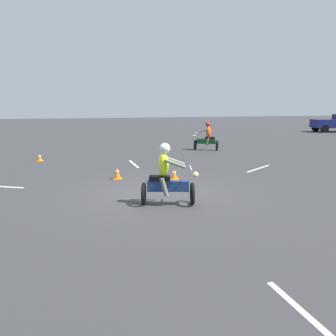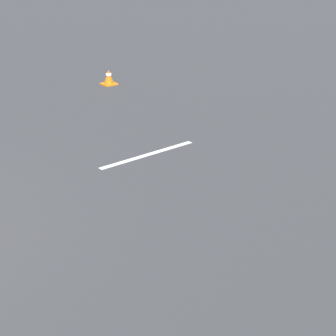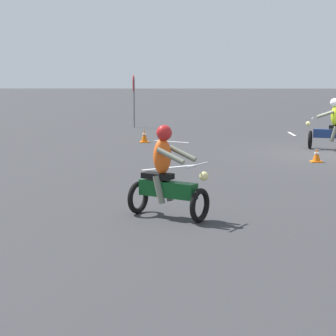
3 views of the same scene
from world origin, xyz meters
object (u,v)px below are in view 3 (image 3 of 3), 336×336
at_px(stop_sign, 134,90).
at_px(traffic_cone_mid_left, 317,156).
at_px(motorcycle_rider_foreground, 332,127).
at_px(traffic_cone_near_left, 144,136).
at_px(motorcycle_rider_background, 166,178).

relative_size(stop_sign, traffic_cone_mid_left, 6.12).
relative_size(motorcycle_rider_foreground, traffic_cone_mid_left, 4.42).
bearing_deg(traffic_cone_near_left, stop_sign, 7.15).
relative_size(traffic_cone_near_left, traffic_cone_mid_left, 1.19).
distance_m(motorcycle_rider_foreground, motorcycle_rider_background, 11.05).
relative_size(motorcycle_rider_foreground, stop_sign, 0.72).
bearing_deg(motorcycle_rider_foreground, traffic_cone_near_left, 88.95).
bearing_deg(stop_sign, traffic_cone_mid_left, -151.25).
bearing_deg(traffic_cone_mid_left, motorcycle_rider_foreground, -20.99).
bearing_deg(traffic_cone_mid_left, motorcycle_rider_background, 148.94).
height_order(motorcycle_rider_background, stop_sign, stop_sign).
bearing_deg(motorcycle_rider_background, traffic_cone_near_left, -143.58).
xyz_separation_m(motorcycle_rider_foreground, traffic_cone_near_left, (1.94, 6.18, -0.51)).
bearing_deg(motorcycle_rider_foreground, stop_sign, 57.98).
distance_m(stop_sign, traffic_cone_mid_left, 12.19).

